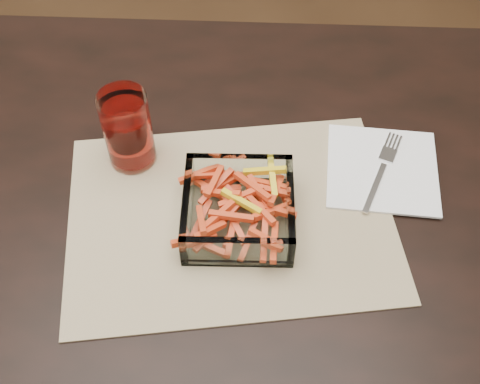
% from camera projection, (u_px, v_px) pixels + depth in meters
% --- Properties ---
extents(dining_table, '(1.60, 0.90, 0.75)m').
position_uv_depth(dining_table, '(168.00, 253.00, 0.91)').
color(dining_table, black).
rests_on(dining_table, ground).
extents(placemat, '(0.50, 0.40, 0.00)m').
position_uv_depth(placemat, '(230.00, 215.00, 0.84)').
color(placemat, tan).
rests_on(placemat, dining_table).
extents(glass_bowl, '(0.15, 0.15, 0.06)m').
position_uv_depth(glass_bowl, '(238.00, 211.00, 0.81)').
color(glass_bowl, white).
rests_on(glass_bowl, placemat).
extents(tumbler, '(0.07, 0.07, 0.12)m').
position_uv_depth(tumbler, '(128.00, 132.00, 0.86)').
color(tumbler, white).
rests_on(tumbler, placemat).
extents(napkin, '(0.17, 0.17, 0.00)m').
position_uv_depth(napkin, '(382.00, 169.00, 0.89)').
color(napkin, white).
rests_on(napkin, placemat).
extents(fork, '(0.07, 0.16, 0.00)m').
position_uv_depth(fork, '(382.00, 169.00, 0.88)').
color(fork, silver).
rests_on(fork, napkin).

